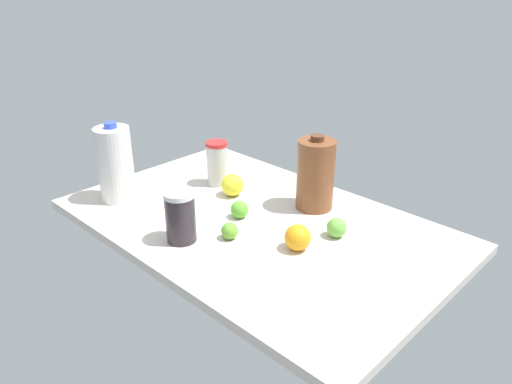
% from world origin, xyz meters
% --- Properties ---
extents(countertop, '(1.20, 0.76, 0.03)m').
position_xyz_m(countertop, '(0.00, 0.00, 0.01)').
color(countertop, beige).
rests_on(countertop, ground).
extents(chocolate_milk_jug, '(0.12, 0.12, 0.25)m').
position_xyz_m(chocolate_milk_jug, '(0.07, 0.20, 0.15)').
color(chocolate_milk_jug, brown).
rests_on(chocolate_milk_jug, countertop).
extents(tumbler_cup, '(0.08, 0.08, 0.16)m').
position_xyz_m(tumbler_cup, '(-0.30, 0.11, 0.11)').
color(tumbler_cup, beige).
rests_on(tumbler_cup, countertop).
extents(milk_jug, '(0.12, 0.12, 0.27)m').
position_xyz_m(milk_jug, '(-0.45, -0.21, 0.16)').
color(milk_jug, white).
rests_on(milk_jug, countertop).
extents(shaker_bottle, '(0.09, 0.09, 0.15)m').
position_xyz_m(shaker_bottle, '(-0.07, -0.23, 0.11)').
color(shaker_bottle, '#2D272C').
rests_on(shaker_bottle, countertop).
extents(lime_loose, '(0.06, 0.06, 0.06)m').
position_xyz_m(lime_loose, '(0.24, 0.10, 0.06)').
color(lime_loose, '#67B341').
rests_on(lime_loose, countertop).
extents(orange_beside_bowl, '(0.07, 0.07, 0.07)m').
position_xyz_m(orange_beside_bowl, '(0.20, -0.04, 0.07)').
color(orange_beside_bowl, orange).
rests_on(orange_beside_bowl, countertop).
extents(lime_by_jug, '(0.06, 0.06, 0.06)m').
position_xyz_m(lime_by_jug, '(-0.05, -0.02, 0.06)').
color(lime_by_jug, '#5CB530').
rests_on(lime_by_jug, countertop).
extents(lemon_near_front, '(0.08, 0.08, 0.08)m').
position_xyz_m(lemon_near_front, '(-0.19, 0.08, 0.07)').
color(lemon_near_front, yellow).
rests_on(lemon_near_front, countertop).
extents(lime_far_back, '(0.05, 0.05, 0.05)m').
position_xyz_m(lime_far_back, '(0.02, -0.13, 0.06)').
color(lime_far_back, '#63A82F').
rests_on(lime_far_back, countertop).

